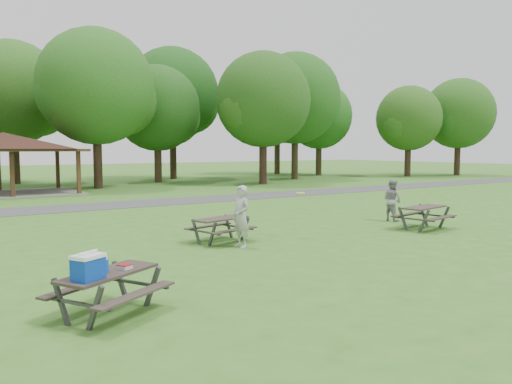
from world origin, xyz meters
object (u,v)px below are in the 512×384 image
object	(u,v)px
picnic_table_middle	(221,224)
frisbee_catcher	(392,200)
picnic_table_near	(102,277)
frisbee_thrower	(241,217)

from	to	relation	value
picnic_table_middle	frisbee_catcher	bearing A→B (deg)	0.31
picnic_table_middle	frisbee_catcher	xyz separation A→B (m)	(7.64, 0.04, 0.25)
picnic_table_near	frisbee_catcher	distance (m)	13.51
picnic_table_near	frisbee_catcher	size ratio (longest dim) A/B	1.38
frisbee_thrower	frisbee_catcher	bearing A→B (deg)	95.00
picnic_table_near	picnic_table_middle	distance (m)	6.88
picnic_table_middle	frisbee_catcher	world-z (taller)	frisbee_catcher
frisbee_catcher	picnic_table_near	bearing A→B (deg)	111.85
picnic_table_near	frisbee_thrower	distance (m)	6.26
frisbee_thrower	frisbee_catcher	xyz separation A→B (m)	(7.59, 1.07, -0.08)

